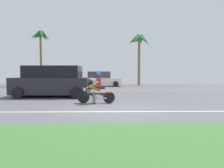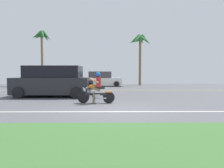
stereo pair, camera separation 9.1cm
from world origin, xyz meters
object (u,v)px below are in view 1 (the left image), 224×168
object	(u,v)px
motorcyclist	(97,90)
parked_car_1	(101,79)
parked_car_0	(40,81)
palm_tree_1	(139,43)
palm_tree_0	(41,40)
suv_nearby	(53,82)

from	to	relation	value
motorcyclist	parked_car_1	xyz separation A→B (m)	(-0.23, 11.97, 0.11)
parked_car_1	parked_car_0	bearing A→B (deg)	-156.86
parked_car_0	palm_tree_1	world-z (taller)	palm_tree_1
parked_car_0	parked_car_1	xyz separation A→B (m)	(5.67, 2.42, 0.05)
palm_tree_0	suv_nearby	bearing A→B (deg)	-68.40
parked_car_1	suv_nearby	bearing A→B (deg)	-105.43
motorcyclist	suv_nearby	bearing A→B (deg)	135.51
parked_car_1	palm_tree_0	xyz separation A→B (m)	(-6.71, 1.29, 4.29)
suv_nearby	palm_tree_0	bearing A→B (deg)	111.60
motorcyclist	parked_car_0	distance (m)	11.22
parked_car_1	palm_tree_1	bearing A→B (deg)	15.96
motorcyclist	palm_tree_0	bearing A→B (deg)	117.67
motorcyclist	parked_car_0	world-z (taller)	motorcyclist
parked_car_0	palm_tree_0	xyz separation A→B (m)	(-1.05, 3.71, 4.35)
parked_car_1	palm_tree_0	bearing A→B (deg)	169.14
motorcyclist	parked_car_0	bearing A→B (deg)	121.73
suv_nearby	palm_tree_1	world-z (taller)	palm_tree_1
parked_car_0	palm_tree_1	distance (m)	11.28
suv_nearby	palm_tree_0	xyz separation A→B (m)	(-4.17, 10.52, 4.12)
parked_car_1	motorcyclist	bearing A→B (deg)	-88.88
parked_car_0	parked_car_1	world-z (taller)	parked_car_1
parked_car_0	parked_car_1	bearing A→B (deg)	23.14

